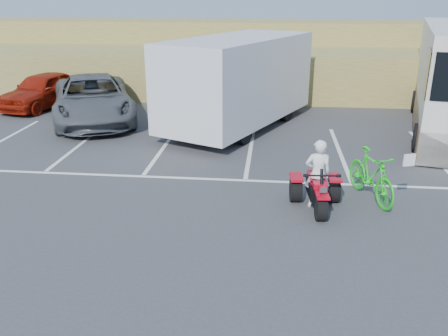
# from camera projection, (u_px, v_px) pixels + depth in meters

# --- Properties ---
(ground) EXTENTS (100.00, 100.00, 0.00)m
(ground) POSITION_uv_depth(u_px,v_px,m) (238.00, 223.00, 9.93)
(ground) COLOR #3A3A3D
(ground) RESTS_ON ground
(parking_stripes) EXTENTS (28.00, 5.16, 0.01)m
(parking_stripes) POSITION_uv_depth(u_px,v_px,m) (279.00, 160.00, 13.63)
(parking_stripes) COLOR white
(parking_stripes) RESTS_ON ground
(grass_embankment) EXTENTS (40.00, 8.50, 3.10)m
(grass_embankment) POSITION_uv_depth(u_px,v_px,m) (262.00, 58.00, 23.85)
(grass_embankment) COLOR olive
(grass_embankment) RESTS_ON ground
(red_trike_atv) EXTENTS (1.25, 1.60, 0.99)m
(red_trike_atv) POSITION_uv_depth(u_px,v_px,m) (316.00, 209.00, 10.57)
(red_trike_atv) COLOR #B30A1B
(red_trike_atv) RESTS_ON ground
(rider) EXTENTS (0.60, 0.42, 1.57)m
(rider) POSITION_uv_depth(u_px,v_px,m) (318.00, 174.00, 10.43)
(rider) COLOR white
(rider) RESTS_ON ground
(green_dirt_bike) EXTENTS (1.19, 2.05, 1.19)m
(green_dirt_bike) POSITION_uv_depth(u_px,v_px,m) (371.00, 175.00, 10.88)
(green_dirt_bike) COLOR #14BF19
(green_dirt_bike) RESTS_ON ground
(grey_pickup) EXTENTS (4.80, 6.52, 1.65)m
(grey_pickup) POSITION_uv_depth(u_px,v_px,m) (93.00, 99.00, 17.55)
(grey_pickup) COLOR #4E5257
(grey_pickup) RESTS_ON ground
(red_car) EXTENTS (2.67, 4.50, 1.43)m
(red_car) POSITION_uv_depth(u_px,v_px,m) (43.00, 90.00, 19.66)
(red_car) COLOR maroon
(red_car) RESTS_ON ground
(cargo_trailer) EXTENTS (5.22, 7.19, 3.12)m
(cargo_trailer) POSITION_uv_depth(u_px,v_px,m) (239.00, 80.00, 16.40)
(cargo_trailer) COLOR silver
(cargo_trailer) RESTS_ON ground
(quad_atv_blue) EXTENTS (1.12, 1.42, 0.86)m
(quad_atv_blue) POSITION_uv_depth(u_px,v_px,m) (176.00, 122.00, 17.57)
(quad_atv_blue) COLOR navy
(quad_atv_blue) RESTS_ON ground
(quad_atv_green) EXTENTS (1.68, 1.94, 1.07)m
(quad_atv_green) POSITION_uv_depth(u_px,v_px,m) (224.00, 136.00, 15.86)
(quad_atv_green) COLOR #175713
(quad_atv_green) RESTS_ON ground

